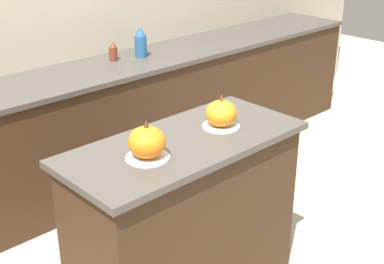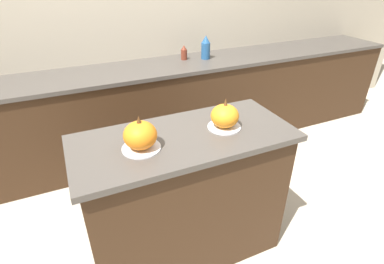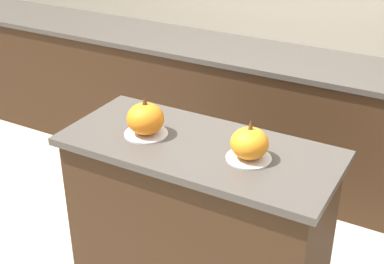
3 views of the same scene
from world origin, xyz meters
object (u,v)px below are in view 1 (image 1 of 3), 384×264
at_px(bottle_tall, 141,42).
at_px(pumpkin_cake_right, 221,114).
at_px(pumpkin_cake_left, 147,143).
at_px(bottle_short, 113,51).

bearing_deg(bottle_tall, pumpkin_cake_right, -112.22).
bearing_deg(pumpkin_cake_right, pumpkin_cake_left, -177.20).
xyz_separation_m(pumpkin_cake_right, bottle_tall, (0.56, 1.36, 0.03)).
relative_size(pumpkin_cake_left, bottle_tall, 0.88).
bearing_deg(bottle_short, bottle_tall, -16.37).
height_order(pumpkin_cake_right, bottle_tall, bottle_tall).
height_order(pumpkin_cake_right, bottle_short, pumpkin_cake_right).
bearing_deg(bottle_short, pumpkin_cake_right, -103.73).
xyz_separation_m(pumpkin_cake_left, bottle_tall, (1.06, 1.38, 0.02)).
distance_m(bottle_tall, bottle_short, 0.22).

